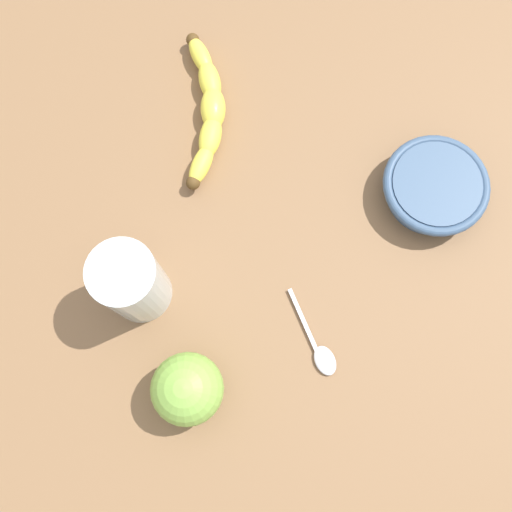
{
  "coord_description": "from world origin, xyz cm",
  "views": [
    {
      "loc": [
        -24.49,
        8.02,
        72.04
      ],
      "look_at": [
        -8.49,
        3.32,
        5.0
      ],
      "focal_mm": 40.44,
      "sensor_mm": 36.0,
      "label": 1
    }
  ],
  "objects": [
    {
      "name": "banana",
      "position": [
        12.16,
        3.77,
        4.61
      ],
      "size": [
        21.44,
        8.51,
        3.22
      ],
      "rotation": [
        0.0,
        0.0,
        6.03
      ],
      "color": "#F2E446",
      "rests_on": "wooden_tabletop"
    },
    {
      "name": "wooden_tabletop",
      "position": [
        0.0,
        0.0,
        1.5
      ],
      "size": [
        120.0,
        120.0,
        3.0
      ],
      "primitive_type": "cube",
      "color": "brown",
      "rests_on": "ground"
    },
    {
      "name": "teaspoon",
      "position": [
        -21.88,
        -0.93,
        3.4
      ],
      "size": [
        11.29,
        2.79,
        0.8
      ],
      "rotation": [
        0.0,
        0.0,
        3.25
      ],
      "color": "silver",
      "rests_on": "wooden_tabletop"
    },
    {
      "name": "smoothie_glass",
      "position": [
        -8.49,
        17.78,
        8.74
      ],
      "size": [
        7.41,
        7.41,
        11.9
      ],
      "color": "silver",
      "rests_on": "wooden_tabletop"
    },
    {
      "name": "green_apple_fruit",
      "position": [
        -21.32,
        14.98,
        7.06
      ],
      "size": [
        8.12,
        8.12,
        8.12
      ],
      "primitive_type": "sphere",
      "color": "#84B747",
      "rests_on": "wooden_tabletop"
    },
    {
      "name": "ceramic_bowl",
      "position": [
        -6.41,
        -20.19,
        5.29
      ],
      "size": [
        13.09,
        13.09,
        3.78
      ],
      "color": "#3D5675",
      "rests_on": "wooden_tabletop"
    }
  ]
}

